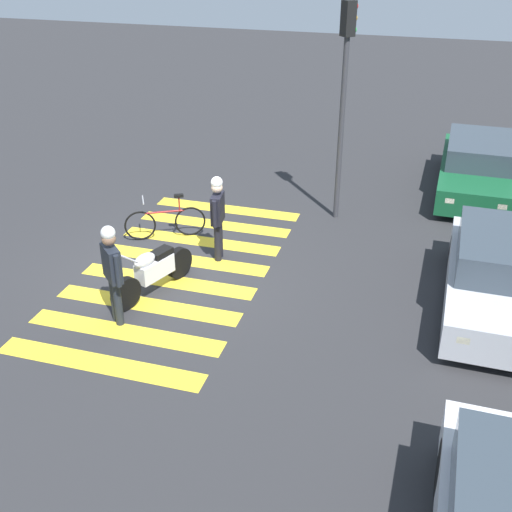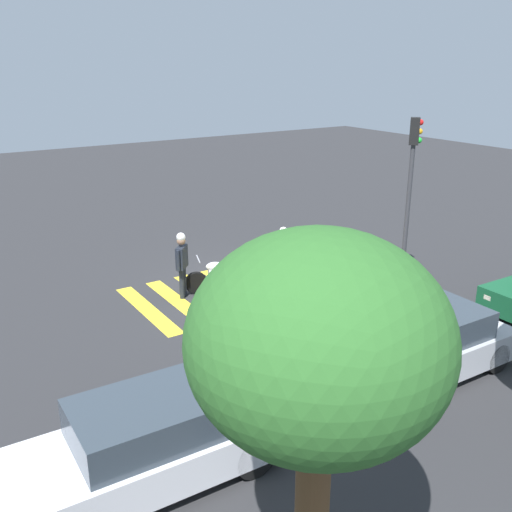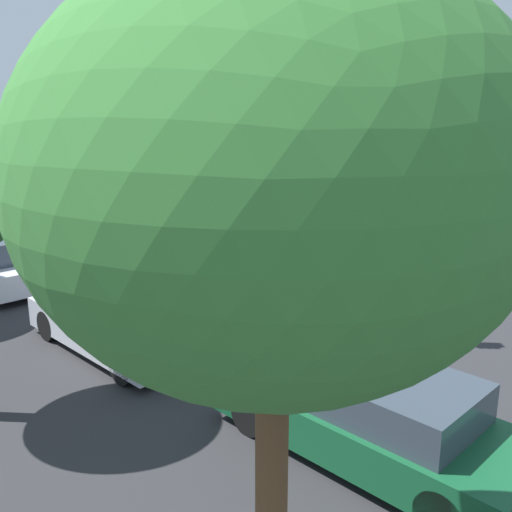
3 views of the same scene
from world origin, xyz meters
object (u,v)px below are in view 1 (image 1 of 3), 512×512
Objects in this scene: police_motorcycle at (153,271)px; officer_by_motorcycle at (218,212)px; officer_on_foot at (112,268)px; car_green_compact at (477,167)px; car_silver_sedan at (501,275)px; traffic_light_pole at (345,81)px; leaning_bicycle at (166,222)px.

police_motorcycle is 1.86m from officer_by_motorcycle.
car_green_compact is at bearing 143.42° from officer_on_foot.
officer_on_foot is 6.79m from car_silver_sedan.
officer_on_foot is at bearing -69.41° from car_silver_sedan.
leaning_bicycle is at bearing -57.50° from traffic_light_pole.
traffic_light_pole reaches higher than officer_on_foot.
traffic_light_pole is (-4.36, 2.69, 2.72)m from police_motorcycle.
car_silver_sedan is (5.72, 0.33, 0.02)m from car_green_compact.
car_green_compact is 5.72m from car_silver_sedan.
car_green_compact is (-4.81, 6.53, 0.25)m from leaning_bicycle.
car_green_compact is 4.82m from traffic_light_pole.
officer_on_foot reaches higher than police_motorcycle.
traffic_light_pole reaches higher than officer_by_motorcycle.
leaning_bicycle is at bearing -161.92° from police_motorcycle.
car_silver_sedan is at bearing 48.44° from traffic_light_pole.
officer_on_foot is (1.10, -0.19, 0.63)m from police_motorcycle.
leaning_bicycle is 0.88× the size of officer_by_motorcycle.
officer_by_motorcycle is (-1.61, 0.72, 0.59)m from police_motorcycle.
officer_on_foot reaches higher than car_green_compact.
police_motorcycle is 6.29m from car_silver_sedan.
officer_by_motorcycle is (-2.71, 0.91, -0.04)m from officer_on_foot.
car_green_compact is at bearing 136.61° from officer_by_motorcycle.
leaning_bicycle is 0.85× the size of officer_on_foot.
car_silver_sedan is (0.91, 6.87, 0.27)m from leaning_bicycle.
officer_on_foot is 10.09m from car_green_compact.
police_motorcycle is 0.41× the size of traffic_light_pole.
car_silver_sedan is at bearing 101.80° from police_motorcycle.
traffic_light_pole is (2.64, -3.13, 2.54)m from car_green_compact.
leaning_bicycle is at bearing -53.63° from car_green_compact.
officer_by_motorcycle is 0.38× the size of traffic_light_pole.
leaning_bicycle is 8.12m from car_green_compact.
car_silver_sedan is at bearing 86.59° from officer_by_motorcycle.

